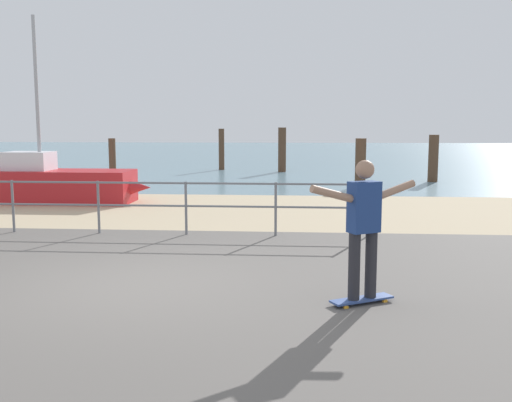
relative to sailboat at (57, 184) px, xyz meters
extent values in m
cube|color=#605B56|center=(4.43, -8.96, -0.52)|extent=(24.00, 10.00, 0.04)
cube|color=tan|center=(4.43, -0.96, -0.52)|extent=(24.00, 6.00, 0.04)
cube|color=slate|center=(4.43, 27.04, -0.52)|extent=(72.00, 50.00, 0.04)
cylinder|color=slate|center=(0.95, -4.36, 0.00)|extent=(0.05, 0.05, 1.05)
cylinder|color=slate|center=(2.68, -4.36, 0.00)|extent=(0.05, 0.05, 1.05)
cylinder|color=slate|center=(4.42, -4.36, 0.00)|extent=(0.05, 0.05, 1.05)
cylinder|color=slate|center=(6.15, -4.36, 0.00)|extent=(0.05, 0.05, 1.05)
cylinder|color=slate|center=(7.88, -4.36, 0.00)|extent=(0.05, 0.05, 1.05)
cylinder|color=slate|center=(2.68, -4.36, 0.50)|extent=(10.40, 0.04, 0.04)
cylinder|color=slate|center=(2.68, -4.36, 0.06)|extent=(10.40, 0.04, 0.04)
cube|color=#B21E23|center=(-0.16, 0.00, -0.07)|extent=(4.40, 1.40, 0.90)
cone|color=#B21E23|center=(2.04, 0.00, -0.07)|extent=(1.10, 0.77, 0.77)
cylinder|color=#9EA0A5|center=(-0.46, 0.00, 2.43)|extent=(0.10, 0.10, 4.10)
cube|color=silver|center=(-0.76, 0.00, 0.63)|extent=(1.20, 0.90, 0.50)
cube|color=#334C8C|center=(7.36, -8.54, -0.45)|extent=(0.79, 0.57, 0.02)
cylinder|color=orange|center=(7.57, -8.34, -0.49)|extent=(0.07, 0.06, 0.06)
cylinder|color=orange|center=(7.65, -8.48, -0.49)|extent=(0.07, 0.06, 0.06)
cylinder|color=orange|center=(7.08, -8.61, -0.49)|extent=(0.07, 0.06, 0.06)
cylinder|color=orange|center=(7.16, -8.75, -0.49)|extent=(0.07, 0.06, 0.06)
cylinder|color=#26262B|center=(7.47, -8.48, -0.04)|extent=(0.14, 0.14, 0.80)
cylinder|color=#26262B|center=(7.26, -8.60, -0.04)|extent=(0.14, 0.14, 0.80)
cube|color=navy|center=(7.36, -8.54, 0.66)|extent=(0.41, 0.35, 0.60)
sphere|color=#9E755B|center=(7.36, -8.54, 1.10)|extent=(0.22, 0.22, 0.22)
cylinder|color=#9E755B|center=(7.75, -8.32, 0.84)|extent=(0.53, 0.35, 0.23)
cylinder|color=#9E755B|center=(6.98, -8.76, 0.84)|extent=(0.53, 0.35, 0.23)
cylinder|color=#513826|center=(0.05, 4.58, 0.31)|extent=(0.24, 0.24, 1.65)
cylinder|color=#513826|center=(2.91, 11.77, 0.44)|extent=(0.26, 0.26, 1.93)
cylinder|color=#513826|center=(5.77, 10.77, 0.48)|extent=(0.35, 0.35, 1.99)
cylinder|color=#513826|center=(8.64, 4.66, 0.31)|extent=(0.36, 0.36, 1.67)
cylinder|color=#513826|center=(11.50, 6.66, 0.36)|extent=(0.36, 0.36, 1.75)
camera|label=1|loc=(6.62, -15.38, 1.63)|focal=41.01mm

